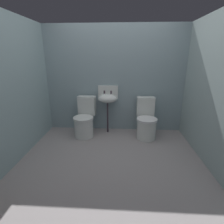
# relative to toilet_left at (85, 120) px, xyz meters

# --- Properties ---
(ground_plane) EXTENTS (3.29, 2.88, 0.08)m
(ground_plane) POSITION_rel_toilet_left_xyz_m (0.60, -0.89, -0.36)
(ground_plane) COLOR gray
(wall_back) EXTENTS (3.29, 0.10, 2.19)m
(wall_back) POSITION_rel_toilet_left_xyz_m (0.60, 0.40, 0.77)
(wall_back) COLOR #8AA1A8
(wall_back) RESTS_ON ground
(wall_left) EXTENTS (0.10, 2.68, 2.19)m
(wall_left) POSITION_rel_toilet_left_xyz_m (-0.90, -0.79, 0.77)
(wall_left) COLOR #8DA8AC
(wall_left) RESTS_ON ground
(wall_right) EXTENTS (0.10, 2.68, 2.19)m
(wall_right) POSITION_rel_toilet_left_xyz_m (2.09, -0.79, 0.77)
(wall_right) COLOR #8FA4A3
(wall_right) RESTS_ON ground
(toilet_left) EXTENTS (0.43, 0.62, 0.78)m
(toilet_left) POSITION_rel_toilet_left_xyz_m (0.00, 0.00, 0.00)
(toilet_left) COLOR white
(toilet_left) RESTS_ON ground
(toilet_right) EXTENTS (0.41, 0.59, 0.78)m
(toilet_right) POSITION_rel_toilet_left_xyz_m (1.25, -0.00, 0.00)
(toilet_right) COLOR white
(toilet_right) RESTS_ON ground
(sink) EXTENTS (0.42, 0.35, 0.99)m
(sink) POSITION_rel_toilet_left_xyz_m (0.46, 0.19, 0.43)
(sink) COLOR #3B2E39
(sink) RESTS_ON ground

